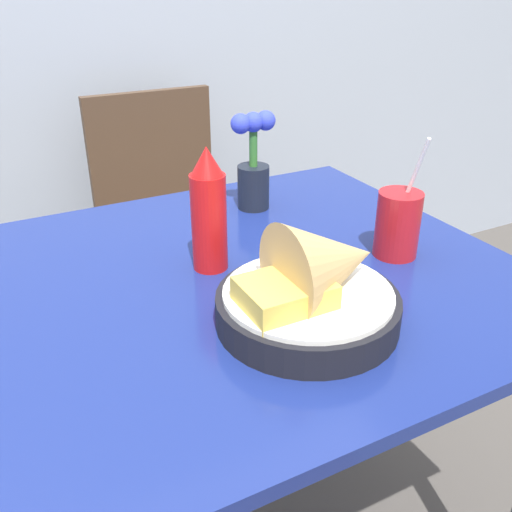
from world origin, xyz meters
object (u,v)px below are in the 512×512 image
Objects in this scene: chair_far_window at (165,216)px; flower_vase at (253,166)px; ketchup_bottle at (209,212)px; drink_cup at (397,226)px; food_basket at (315,288)px.

chair_far_window is 0.65m from flower_vase.
flower_vase is (0.20, 0.22, -0.01)m from ketchup_bottle.
chair_far_window is at bearing 99.95° from drink_cup.
chair_far_window is 4.24× the size of flower_vase.
flower_vase is at bearing -87.04° from chair_far_window.
ketchup_bottle is 0.30m from flower_vase.
flower_vase is at bearing 47.31° from ketchup_bottle.
food_basket is 1.24× the size of ketchup_bottle.
chair_far_window is at bearing 84.18° from food_basket.
drink_cup is 0.36m from flower_vase.
food_basket is at bearing -73.78° from ketchup_bottle.
chair_far_window is 0.95m from drink_cup.
food_basket is 1.30× the size of flower_vase.
flower_vase is (0.13, 0.46, 0.04)m from food_basket.
drink_cup is at bearing -80.05° from chair_far_window.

